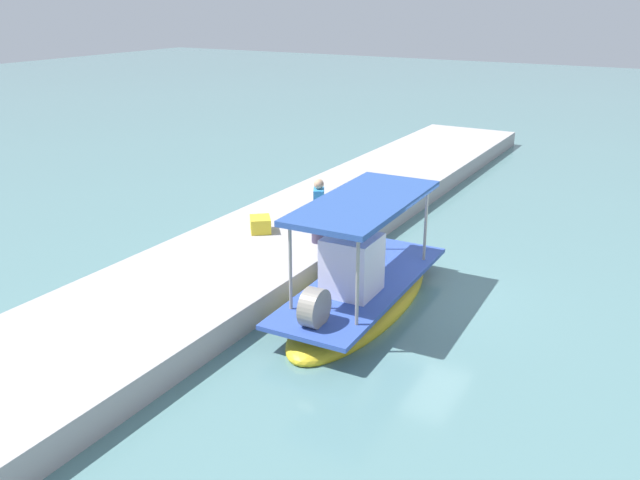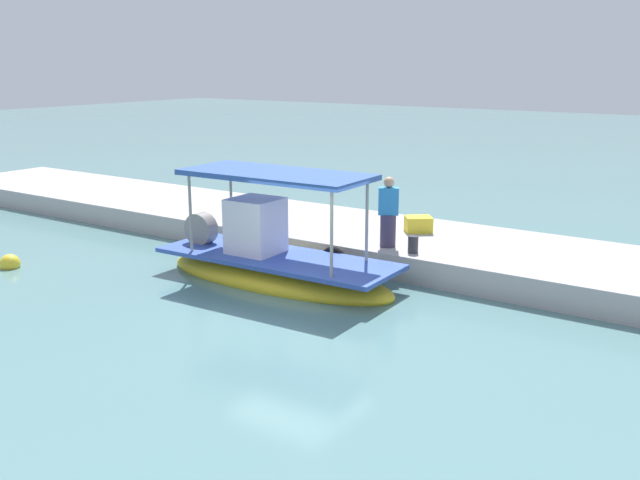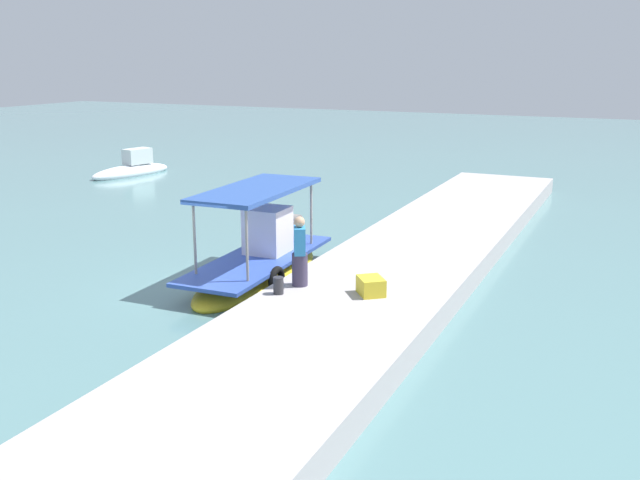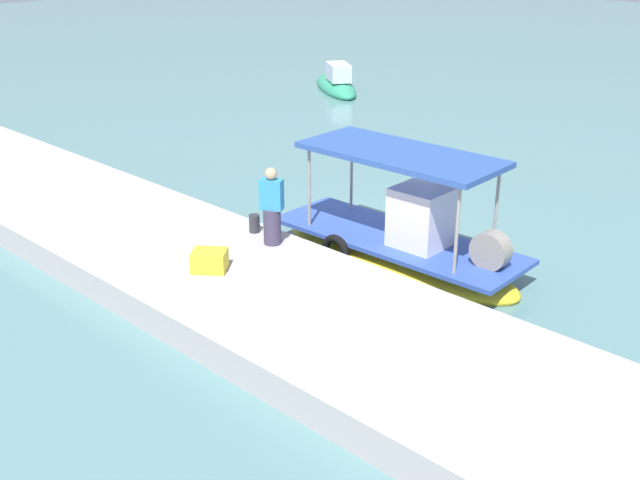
% 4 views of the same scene
% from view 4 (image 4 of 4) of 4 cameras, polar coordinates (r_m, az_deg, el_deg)
% --- Properties ---
extents(ground_plane, '(120.00, 120.00, 0.00)m').
position_cam_4_polar(ground_plane, '(18.41, 4.21, 0.19)').
color(ground_plane, slate).
extents(dock_quay, '(36.00, 4.15, 0.62)m').
position_cam_4_polar(dock_quay, '(15.41, -6.24, -3.29)').
color(dock_quay, '#AEA8A9').
rests_on(dock_quay, ground_plane).
extents(main_fishing_boat, '(6.09, 2.22, 2.91)m').
position_cam_4_polar(main_fishing_boat, '(16.88, 6.00, -0.44)').
color(main_fishing_boat, gold).
rests_on(main_fishing_boat, ground_plane).
extents(fisherman_near_bollard, '(0.55, 0.51, 1.69)m').
position_cam_4_polar(fisherman_near_bollard, '(16.18, -3.61, 2.26)').
color(fisherman_near_bollard, '#3D364F').
rests_on(fisherman_near_bollard, dock_quay).
extents(mooring_bollard, '(0.24, 0.24, 0.40)m').
position_cam_4_polar(mooring_bollard, '(17.02, -4.91, 1.23)').
color(mooring_bollard, '#2D2D33').
rests_on(mooring_bollard, dock_quay).
extents(cargo_crate, '(0.86, 0.84, 0.41)m').
position_cam_4_polar(cargo_crate, '(15.26, -8.24, -1.53)').
color(cargo_crate, gold).
rests_on(cargo_crate, dock_quay).
extents(moored_boat_mid, '(4.86, 3.99, 1.50)m').
position_cam_4_polar(moored_boat_mid, '(34.85, 1.22, 11.49)').
color(moored_boat_mid, '#2F936D').
rests_on(moored_boat_mid, ground_plane).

